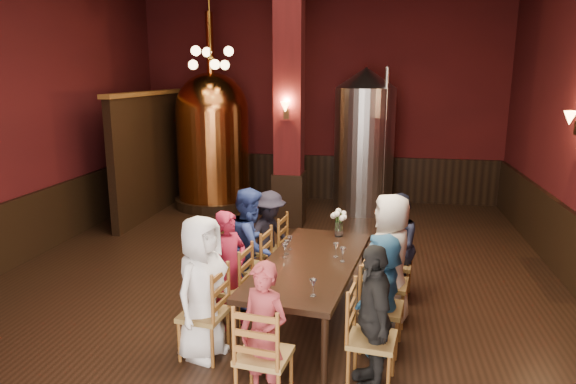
% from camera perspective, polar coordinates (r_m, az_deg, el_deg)
% --- Properties ---
extents(room, '(10.00, 10.02, 4.50)m').
position_cam_1_polar(room, '(6.69, -1.53, 8.14)').
color(room, black).
rests_on(room, ground).
extents(wainscot_back, '(7.90, 0.08, 1.00)m').
position_cam_1_polar(wainscot_back, '(11.79, 3.40, 1.66)').
color(wainscot_back, black).
rests_on(wainscot_back, ground).
extents(wainscot_left, '(0.08, 9.90, 1.00)m').
position_cam_1_polar(wainscot_left, '(8.73, -27.91, -3.95)').
color(wainscot_left, black).
rests_on(wainscot_left, ground).
extents(column, '(0.58, 0.58, 4.50)m').
position_cam_1_polar(column, '(9.49, 0.14, 9.58)').
color(column, '#470F11').
rests_on(column, ground).
extents(partition, '(0.22, 3.50, 2.40)m').
position_cam_1_polar(partition, '(10.86, -14.77, 4.02)').
color(partition, black).
rests_on(partition, ground).
extents(pendant_cluster, '(0.90, 0.90, 1.70)m').
position_cam_1_polar(pendant_cluster, '(9.94, -8.58, 14.50)').
color(pendant_cluster, '#A57226').
rests_on(pendant_cluster, room).
extents(sconce_column, '(0.20, 0.20, 0.36)m').
position_cam_1_polar(sconce_column, '(9.20, -0.19, 9.16)').
color(sconce_column, black).
rests_on(sconce_column, column).
extents(dining_table, '(1.29, 2.51, 0.75)m').
position_cam_1_polar(dining_table, '(5.87, 2.51, -8.28)').
color(dining_table, black).
rests_on(dining_table, ground).
extents(chair_0, '(0.51, 0.51, 0.92)m').
position_cam_1_polar(chair_0, '(5.38, -9.39, -13.16)').
color(chair_0, brown).
rests_on(chair_0, ground).
extents(person_0, '(0.68, 0.84, 1.48)m').
position_cam_1_polar(person_0, '(5.27, -9.50, -10.43)').
color(person_0, white).
rests_on(person_0, ground).
extents(chair_1, '(0.51, 0.51, 0.92)m').
position_cam_1_polar(chair_1, '(5.93, -6.45, -10.51)').
color(chair_1, brown).
rests_on(chair_1, ground).
extents(person_1, '(0.51, 0.59, 1.35)m').
position_cam_1_polar(person_1, '(5.85, -6.51, -8.56)').
color(person_1, maroon).
rests_on(person_1, ground).
extents(chair_2, '(0.51, 0.51, 0.92)m').
position_cam_1_polar(chair_2, '(6.49, -4.10, -8.32)').
color(chair_2, brown).
rests_on(chair_2, ground).
extents(person_2, '(0.39, 0.73, 1.47)m').
position_cam_1_polar(person_2, '(6.40, -4.14, -6.02)').
color(person_2, navy).
rests_on(person_2, ground).
extents(chair_3, '(0.51, 0.51, 0.92)m').
position_cam_1_polar(chair_3, '(7.08, -2.11, -6.45)').
color(chair_3, brown).
rests_on(chair_3, ground).
extents(person_3, '(0.79, 0.96, 1.29)m').
position_cam_1_polar(person_3, '(7.02, -2.13, -5.04)').
color(person_3, black).
rests_on(person_3, ground).
extents(chair_4, '(0.51, 0.51, 0.92)m').
position_cam_1_polar(chair_4, '(4.93, 9.33, -15.78)').
color(chair_4, brown).
rests_on(chair_4, ground).
extents(person_4, '(0.51, 0.85, 1.36)m').
position_cam_1_polar(person_4, '(4.82, 9.43, -13.47)').
color(person_4, black).
rests_on(person_4, ground).
extents(chair_5, '(0.51, 0.51, 0.92)m').
position_cam_1_polar(chair_5, '(5.52, 10.35, -12.51)').
color(chair_5, brown).
rests_on(chair_5, ground).
extents(person_5, '(0.53, 1.21, 1.27)m').
position_cam_1_polar(person_5, '(5.45, 10.42, -10.87)').
color(person_5, teal).
rests_on(person_5, ground).
extents(chair_6, '(0.51, 0.51, 0.92)m').
position_cam_1_polar(chair_6, '(6.12, 11.13, -9.91)').
color(chair_6, brown).
rests_on(chair_6, ground).
extents(person_6, '(0.49, 0.74, 1.52)m').
position_cam_1_polar(person_6, '(6.01, 11.26, -7.29)').
color(person_6, silver).
rests_on(person_6, ground).
extents(chair_7, '(0.51, 0.51, 0.92)m').
position_cam_1_polar(chair_7, '(6.74, 11.78, -7.75)').
color(chair_7, brown).
rests_on(chair_7, ground).
extents(person_7, '(0.34, 0.67, 1.37)m').
position_cam_1_polar(person_7, '(6.67, 11.87, -5.96)').
color(person_7, black).
rests_on(person_7, ground).
extents(chair_8, '(0.51, 0.51, 0.92)m').
position_cam_1_polar(chair_8, '(4.63, -2.68, -17.60)').
color(chair_8, brown).
rests_on(chair_8, ground).
extents(person_8, '(0.56, 0.47, 1.29)m').
position_cam_1_polar(person_8, '(4.54, -2.71, -15.57)').
color(person_8, maroon).
rests_on(person_8, ground).
extents(copper_kettle, '(1.90, 1.90, 4.04)m').
position_cam_1_polar(copper_kettle, '(11.08, -8.34, 5.90)').
color(copper_kettle, black).
rests_on(copper_kettle, ground).
extents(steel_vessel, '(1.23, 1.23, 2.95)m').
position_cam_1_polar(steel_vessel, '(10.67, 8.46, 5.64)').
color(steel_vessel, '#B2B2B7').
rests_on(steel_vessel, ground).
extents(rose_vase, '(0.22, 0.22, 0.37)m').
position_cam_1_polar(rose_vase, '(6.67, 5.69, -2.95)').
color(rose_vase, white).
rests_on(rose_vase, dining_table).
extents(wine_glass_0, '(0.07, 0.07, 0.17)m').
position_cam_1_polar(wine_glass_0, '(6.19, 0.22, -5.67)').
color(wine_glass_0, white).
rests_on(wine_glass_0, dining_table).
extents(wine_glass_1, '(0.07, 0.07, 0.17)m').
position_cam_1_polar(wine_glass_1, '(5.97, 5.34, -6.46)').
color(wine_glass_1, white).
rests_on(wine_glass_1, dining_table).
extents(wine_glass_2, '(0.07, 0.07, 0.17)m').
position_cam_1_polar(wine_glass_2, '(5.84, 6.10, -6.93)').
color(wine_glass_2, white).
rests_on(wine_glass_2, dining_table).
extents(wine_glass_3, '(0.07, 0.07, 0.17)m').
position_cam_1_polar(wine_glass_3, '(4.96, 2.81, -10.57)').
color(wine_glass_3, white).
rests_on(wine_glass_3, dining_table).
extents(wine_glass_4, '(0.07, 0.07, 0.17)m').
position_cam_1_polar(wine_glass_4, '(6.04, -0.14, -6.16)').
color(wine_glass_4, white).
rests_on(wine_glass_4, dining_table).
extents(wine_glass_5, '(0.07, 0.07, 0.17)m').
position_cam_1_polar(wine_glass_5, '(5.93, -0.38, -6.53)').
color(wine_glass_5, white).
rests_on(wine_glass_5, dining_table).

